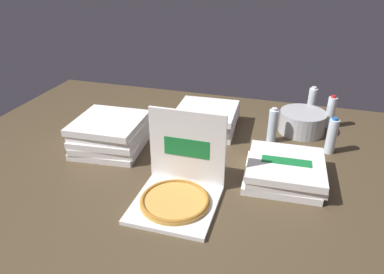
% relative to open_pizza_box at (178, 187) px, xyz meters
% --- Properties ---
extents(ground_plane, '(3.20, 2.40, 0.02)m').
position_rel_open_pizza_box_xyz_m(ground_plane, '(-0.08, 0.34, -0.09)').
color(ground_plane, '#4C3D28').
extents(open_pizza_box, '(0.42, 0.44, 0.44)m').
position_rel_open_pizza_box_xyz_m(open_pizza_box, '(0.00, 0.00, 0.00)').
color(open_pizza_box, white).
rests_on(open_pizza_box, ground_plane).
extents(pizza_stack_right_near, '(0.45, 0.45, 0.16)m').
position_rel_open_pizza_box_xyz_m(pizza_stack_right_near, '(-0.08, 0.85, 0.00)').
color(pizza_stack_right_near, white).
rests_on(pizza_stack_right_near, ground_plane).
extents(pizza_stack_left_near, '(0.46, 0.45, 0.13)m').
position_rel_open_pizza_box_xyz_m(pizza_stack_left_near, '(0.52, 0.35, -0.02)').
color(pizza_stack_left_near, white).
rests_on(pizza_stack_left_near, ground_plane).
extents(pizza_stack_center_near, '(0.47, 0.47, 0.21)m').
position_rel_open_pizza_box_xyz_m(pizza_stack_center_near, '(-0.60, 0.40, 0.02)').
color(pizza_stack_center_near, white).
rests_on(pizza_stack_center_near, ground_plane).
extents(ice_bucket, '(0.32, 0.32, 0.15)m').
position_rel_open_pizza_box_xyz_m(ice_bucket, '(0.60, 1.00, -0.01)').
color(ice_bucket, '#B7BABF').
rests_on(ice_bucket, ground_plane).
extents(water_bottle_0, '(0.06, 0.06, 0.25)m').
position_rel_open_pizza_box_xyz_m(water_bottle_0, '(0.78, 0.75, 0.04)').
color(water_bottle_0, white).
rests_on(water_bottle_0, ground_plane).
extents(water_bottle_1, '(0.06, 0.06, 0.25)m').
position_rel_open_pizza_box_xyz_m(water_bottle_1, '(0.66, 1.29, 0.04)').
color(water_bottle_1, white).
rests_on(water_bottle_1, ground_plane).
extents(water_bottle_2, '(0.06, 0.06, 0.25)m').
position_rel_open_pizza_box_xyz_m(water_bottle_2, '(0.79, 1.14, 0.04)').
color(water_bottle_2, white).
rests_on(water_bottle_2, ground_plane).
extents(water_bottle_3, '(0.06, 0.06, 0.25)m').
position_rel_open_pizza_box_xyz_m(water_bottle_3, '(0.40, 0.79, 0.04)').
color(water_bottle_3, silver).
rests_on(water_bottle_3, ground_plane).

